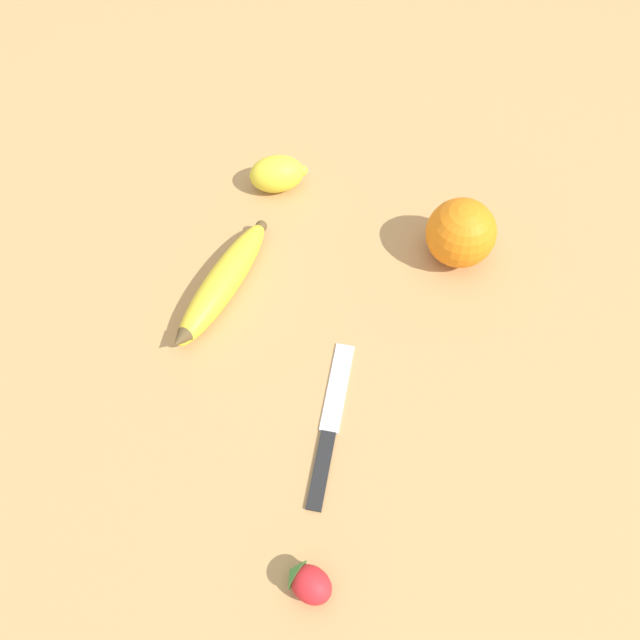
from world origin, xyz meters
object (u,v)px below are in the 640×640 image
banana (222,283)px  lemon (277,174)px  paring_knife (329,428)px  orange (461,233)px  strawberry (308,583)px

banana → lemon: (-0.02, 0.19, 0.01)m
lemon → paring_knife: (0.21, -0.29, -0.02)m
banana → lemon: bearing=-173.3°
orange → paring_knife: bearing=-99.5°
lemon → paring_knife: bearing=-54.1°
strawberry → lemon: 0.52m
lemon → paring_knife: size_ratio=0.46×
banana → lemon: 0.19m
lemon → paring_knife: 0.36m
banana → paring_knife: bearing=61.8°
banana → strawberry: (0.24, -0.26, -0.00)m
orange → paring_knife: 0.29m
strawberry → orange: bearing=-81.6°
lemon → paring_knife: lemon is taller
orange → strawberry: size_ratio=1.74×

